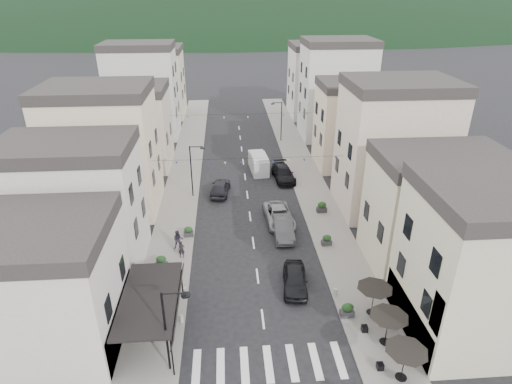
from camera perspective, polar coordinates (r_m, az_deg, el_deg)
sidewalk_left at (r=53.99m, az=-9.50°, el=2.25°), size 4.00×76.00×0.12m
sidewalk_right at (r=54.60m, az=6.38°, el=2.73°), size 4.00×76.00×0.12m
hill_backdrop at (r=318.01m, az=-4.11°, el=22.06°), size 640.00×360.00×70.00m
boutique_building at (r=31.28m, az=-29.11°, el=-11.80°), size 12.00×8.00×8.00m
bistro_building at (r=31.68m, az=28.85°, el=-9.03°), size 10.00×8.00×10.00m
boutique_awning at (r=29.31m, az=-13.54°, el=-13.68°), size 3.77×7.50×3.28m
buildings_row_left at (r=58.44m, az=-16.44°, el=9.71°), size 10.20×54.16×14.00m
buildings_row_right at (r=58.41m, az=12.77°, el=10.32°), size 10.20×54.16×14.50m
cafe_terrace at (r=29.44m, az=17.26°, el=-15.95°), size 2.50×8.10×2.53m
streetlamp_left_near at (r=26.47m, az=-11.44°, el=-16.84°), size 1.70×0.56×6.00m
streetlamp_left_far at (r=46.93m, az=-8.33°, el=3.45°), size 1.70×0.56×6.00m
streetlamp_right_far at (r=64.31m, az=3.17°, el=9.91°), size 1.70×0.56×6.00m
bollards at (r=31.10m, az=1.01°, el=-16.63°), size 11.66×10.26×0.60m
bunting_near at (r=42.41m, az=-0.93°, el=4.08°), size 19.00×0.28×0.62m
bunting_far at (r=57.54m, az=-1.89°, el=10.02°), size 19.00×0.28×0.62m
parked_car_a at (r=34.07m, az=5.22°, el=-11.54°), size 2.33×4.76×1.56m
parked_car_b at (r=40.50m, az=3.65°, el=-4.74°), size 1.84×5.01×1.64m
parked_car_c at (r=42.53m, az=3.08°, el=-3.16°), size 2.99×5.81×1.57m
parked_car_d at (r=51.99m, az=3.66°, el=2.50°), size 2.73×5.69×1.60m
parked_car_e at (r=48.39m, az=-4.79°, el=0.62°), size 2.55×5.00×1.63m
delivery_van at (r=54.10m, az=0.35°, el=3.91°), size 2.37×5.01×2.33m
pedestrian_a at (r=37.69m, az=-9.90°, el=-7.56°), size 0.56×0.37×1.54m
pedestrian_b at (r=38.79m, az=-10.33°, el=-6.29°), size 0.93×0.75×1.83m
planter_la at (r=36.95m, az=-12.50°, el=-9.05°), size 1.08×0.81×1.08m
planter_lb at (r=40.67m, az=-9.00°, el=-5.23°), size 0.94×0.58×1.01m
planter_ra at (r=32.11m, az=12.09°, el=-15.15°), size 1.00×0.58×1.10m
planter_rb at (r=39.43m, az=9.40°, el=-6.34°), size 0.96×0.58×1.02m
planter_rc at (r=44.78m, az=8.77°, el=-2.01°), size 1.06×0.62×1.16m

